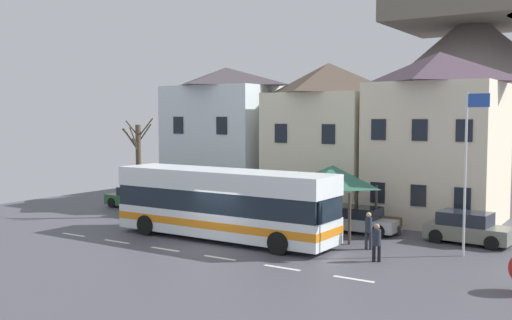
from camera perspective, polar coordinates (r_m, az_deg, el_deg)
The scene contains 16 objects.
ground_plane at distance 27.05m, azimuth -4.51°, elevation -8.44°, with size 40.00×60.00×0.07m.
townhouse_00 at distance 40.45m, azimuth -2.87°, elevation 2.33°, with size 6.97×5.82×9.16m.
townhouse_01 at distance 36.79m, azimuth 6.89°, elevation 2.10°, with size 6.10×6.24×9.12m.
townhouse_02 at distance 34.62m, azimuth 16.99°, elevation 2.06°, with size 6.58×6.67×9.42m.
hilltop_castle at distance 53.68m, azimuth 19.96°, elevation 6.28°, with size 33.65×33.65×23.09m.
transit_bus at distance 28.53m, azimuth -3.14°, elevation -4.27°, with size 11.39×2.88×3.34m.
bus_shelter at distance 29.79m, azimuth 7.33°, elevation -1.57°, with size 3.60×3.60×3.46m.
parked_car_00 at distance 30.93m, azimuth 9.88°, elevation -5.65°, with size 3.84×1.94×1.29m.
parked_car_01 at distance 39.23m, azimuth -11.23°, elevation -3.55°, with size 4.23×2.10×1.34m.
parked_car_02 at distance 29.50m, azimuth 19.57°, elevation -6.16°, with size 3.93×2.08×1.46m.
parked_car_03 at distance 35.50m, azimuth -5.51°, elevation -4.29°, with size 4.27×2.01×1.34m.
pedestrian_00 at distance 26.96m, azimuth 10.70°, elevation -6.40°, with size 0.33×0.31×1.66m.
pedestrian_01 at distance 24.82m, azimuth 11.45°, elevation -7.50°, with size 0.34×0.34×1.55m.
public_bench at distance 30.72m, azimuth 12.36°, elevation -6.06°, with size 1.47×0.48×0.87m.
flagpole at distance 26.35m, azimuth 19.54°, elevation -0.14°, with size 0.95×0.10×6.88m.
bare_tree_00 at distance 35.31m, azimuth -11.17°, elevation -0.69°, with size 1.91×1.33×5.80m.
Camera 1 is at (15.99, -21.00, 5.87)m, focal length 41.91 mm.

